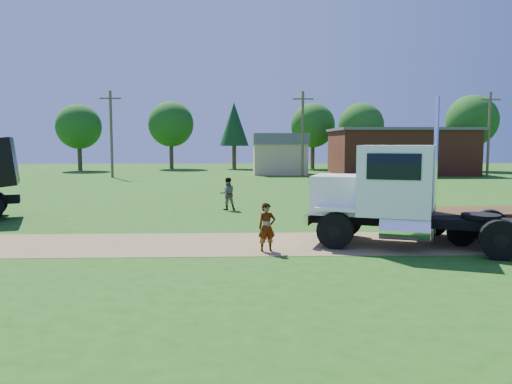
{
  "coord_description": "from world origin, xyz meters",
  "views": [
    {
      "loc": [
        -0.76,
        -17.69,
        3.62
      ],
      "look_at": [
        -0.04,
        2.76,
        1.6
      ],
      "focal_mm": 35.0,
      "sensor_mm": 36.0,
      "label": 1
    }
  ],
  "objects_px": {
    "orange_pickup": "(372,192)",
    "spectator_a": "(267,227)",
    "flatbed_trailer": "(510,216)",
    "white_semi_tractor": "(398,195)"
  },
  "relations": [
    {
      "from": "orange_pickup",
      "to": "spectator_a",
      "type": "relative_size",
      "value": 3.77
    },
    {
      "from": "white_semi_tractor",
      "to": "flatbed_trailer",
      "type": "bearing_deg",
      "value": 33.76
    },
    {
      "from": "orange_pickup",
      "to": "spectator_a",
      "type": "height_order",
      "value": "orange_pickup"
    },
    {
      "from": "flatbed_trailer",
      "to": "orange_pickup",
      "type": "bearing_deg",
      "value": 102.55
    },
    {
      "from": "orange_pickup",
      "to": "spectator_a",
      "type": "xyz_separation_m",
      "value": [
        -6.54,
        -11.28,
        -0.04
      ]
    },
    {
      "from": "white_semi_tractor",
      "to": "flatbed_trailer",
      "type": "relative_size",
      "value": 1.1
    },
    {
      "from": "flatbed_trailer",
      "to": "white_semi_tractor",
      "type": "bearing_deg",
      "value": -170.56
    },
    {
      "from": "white_semi_tractor",
      "to": "spectator_a",
      "type": "distance_m",
      "value": 4.81
    },
    {
      "from": "white_semi_tractor",
      "to": "orange_pickup",
      "type": "bearing_deg",
      "value": 100.13
    },
    {
      "from": "orange_pickup",
      "to": "flatbed_trailer",
      "type": "relative_size",
      "value": 0.77
    }
  ]
}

